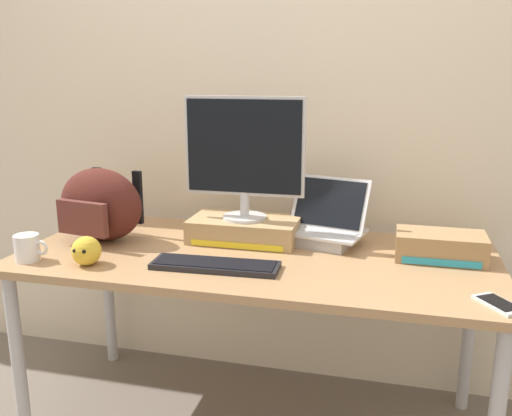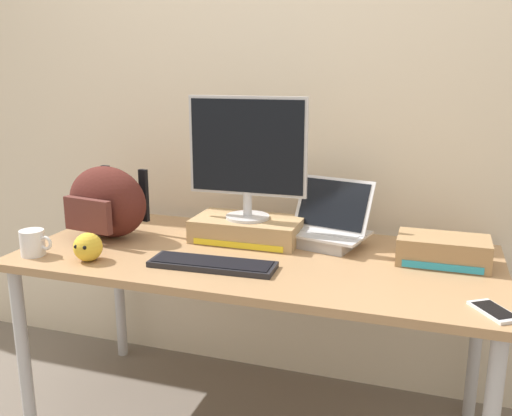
{
  "view_description": "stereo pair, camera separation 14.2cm",
  "coord_description": "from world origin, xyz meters",
  "px_view_note": "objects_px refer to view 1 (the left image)",
  "views": [
    {
      "loc": [
        0.49,
        -1.95,
        1.43
      ],
      "look_at": [
        0.0,
        0.0,
        0.93
      ],
      "focal_mm": 39.01,
      "sensor_mm": 36.0,
      "label": 1
    },
    {
      "loc": [
        0.63,
        -1.91,
        1.43
      ],
      "look_at": [
        0.0,
        0.0,
        0.93
      ],
      "focal_mm": 39.01,
      "sensor_mm": 36.0,
      "label": 2
    }
  ],
  "objects_px": {
    "messenger_backpack": "(100,205)",
    "coffee_mug": "(28,248)",
    "desktop_monitor": "(244,154)",
    "plush_toy": "(86,251)",
    "open_laptop": "(325,231)",
    "toner_box_cyan": "(440,246)",
    "external_keyboard": "(215,265)",
    "toner_box_yellow": "(245,229)",
    "cell_phone": "(499,304)"
  },
  "relations": [
    {
      "from": "external_keyboard",
      "to": "messenger_backpack",
      "type": "xyz_separation_m",
      "value": [
        -0.56,
        0.21,
        0.14
      ]
    },
    {
      "from": "toner_box_yellow",
      "to": "toner_box_cyan",
      "type": "relative_size",
      "value": 1.37
    },
    {
      "from": "desktop_monitor",
      "to": "messenger_backpack",
      "type": "distance_m",
      "value": 0.62
    },
    {
      "from": "desktop_monitor",
      "to": "plush_toy",
      "type": "xyz_separation_m",
      "value": [
        -0.47,
        -0.42,
        -0.3
      ]
    },
    {
      "from": "external_keyboard",
      "to": "toner_box_yellow",
      "type": "bearing_deg",
      "value": 84.99
    },
    {
      "from": "cell_phone",
      "to": "toner_box_cyan",
      "type": "relative_size",
      "value": 0.53
    },
    {
      "from": "external_keyboard",
      "to": "plush_toy",
      "type": "height_order",
      "value": "plush_toy"
    },
    {
      "from": "open_laptop",
      "to": "plush_toy",
      "type": "relative_size",
      "value": 3.37
    },
    {
      "from": "messenger_backpack",
      "to": "plush_toy",
      "type": "xyz_separation_m",
      "value": [
        0.1,
        -0.29,
        -0.1
      ]
    },
    {
      "from": "desktop_monitor",
      "to": "coffee_mug",
      "type": "xyz_separation_m",
      "value": [
        -0.7,
        -0.43,
        -0.31
      ]
    },
    {
      "from": "open_laptop",
      "to": "cell_phone",
      "type": "height_order",
      "value": "open_laptop"
    },
    {
      "from": "plush_toy",
      "to": "coffee_mug",
      "type": "bearing_deg",
      "value": -177.03
    },
    {
      "from": "plush_toy",
      "to": "messenger_backpack",
      "type": "bearing_deg",
      "value": 108.97
    },
    {
      "from": "toner_box_yellow",
      "to": "open_laptop",
      "type": "bearing_deg",
      "value": 7.16
    },
    {
      "from": "toner_box_yellow",
      "to": "desktop_monitor",
      "type": "height_order",
      "value": "desktop_monitor"
    },
    {
      "from": "open_laptop",
      "to": "plush_toy",
      "type": "xyz_separation_m",
      "value": [
        -0.79,
        -0.46,
        0.0
      ]
    },
    {
      "from": "toner_box_yellow",
      "to": "messenger_backpack",
      "type": "height_order",
      "value": "messenger_backpack"
    },
    {
      "from": "open_laptop",
      "to": "external_keyboard",
      "type": "distance_m",
      "value": 0.51
    },
    {
      "from": "coffee_mug",
      "to": "plush_toy",
      "type": "height_order",
      "value": "plush_toy"
    },
    {
      "from": "toner_box_yellow",
      "to": "desktop_monitor",
      "type": "relative_size",
      "value": 0.89
    },
    {
      "from": "desktop_monitor",
      "to": "toner_box_cyan",
      "type": "distance_m",
      "value": 0.82
    },
    {
      "from": "desktop_monitor",
      "to": "open_laptop",
      "type": "height_order",
      "value": "desktop_monitor"
    },
    {
      "from": "messenger_backpack",
      "to": "toner_box_cyan",
      "type": "height_order",
      "value": "messenger_backpack"
    },
    {
      "from": "external_keyboard",
      "to": "messenger_backpack",
      "type": "distance_m",
      "value": 0.61
    },
    {
      "from": "desktop_monitor",
      "to": "open_laptop",
      "type": "distance_m",
      "value": 0.45
    },
    {
      "from": "desktop_monitor",
      "to": "messenger_backpack",
      "type": "height_order",
      "value": "desktop_monitor"
    },
    {
      "from": "toner_box_yellow",
      "to": "cell_phone",
      "type": "xyz_separation_m",
      "value": [
        0.91,
        -0.44,
        -0.04
      ]
    },
    {
      "from": "cell_phone",
      "to": "toner_box_cyan",
      "type": "height_order",
      "value": "toner_box_cyan"
    },
    {
      "from": "toner_box_yellow",
      "to": "external_keyboard",
      "type": "height_order",
      "value": "toner_box_yellow"
    },
    {
      "from": "messenger_backpack",
      "to": "desktop_monitor",
      "type": "bearing_deg",
      "value": 22.39
    },
    {
      "from": "desktop_monitor",
      "to": "cell_phone",
      "type": "xyz_separation_m",
      "value": [
        0.91,
        -0.44,
        -0.35
      ]
    },
    {
      "from": "external_keyboard",
      "to": "plush_toy",
      "type": "distance_m",
      "value": 0.47
    },
    {
      "from": "plush_toy",
      "to": "open_laptop",
      "type": "bearing_deg",
      "value": 30.17
    },
    {
      "from": "toner_box_yellow",
      "to": "desktop_monitor",
      "type": "bearing_deg",
      "value": -88.57
    },
    {
      "from": "messenger_backpack",
      "to": "toner_box_cyan",
      "type": "relative_size",
      "value": 1.25
    },
    {
      "from": "external_keyboard",
      "to": "open_laptop",
      "type": "bearing_deg",
      "value": 45.93
    },
    {
      "from": "desktop_monitor",
      "to": "external_keyboard",
      "type": "relative_size",
      "value": 1.07
    },
    {
      "from": "desktop_monitor",
      "to": "toner_box_cyan",
      "type": "bearing_deg",
      "value": -4.39
    },
    {
      "from": "open_laptop",
      "to": "cell_phone",
      "type": "bearing_deg",
      "value": -25.99
    },
    {
      "from": "open_laptop",
      "to": "toner_box_cyan",
      "type": "relative_size",
      "value": 1.11
    },
    {
      "from": "coffee_mug",
      "to": "desktop_monitor",
      "type": "bearing_deg",
      "value": 31.51
    },
    {
      "from": "open_laptop",
      "to": "external_keyboard",
      "type": "bearing_deg",
      "value": -118.01
    },
    {
      "from": "desktop_monitor",
      "to": "cell_phone",
      "type": "distance_m",
      "value": 1.07
    },
    {
      "from": "toner_box_yellow",
      "to": "messenger_backpack",
      "type": "bearing_deg",
      "value": -166.73
    },
    {
      "from": "messenger_backpack",
      "to": "open_laptop",
      "type": "bearing_deg",
      "value": 20.33
    },
    {
      "from": "open_laptop",
      "to": "desktop_monitor",
      "type": "bearing_deg",
      "value": -159.19
    },
    {
      "from": "messenger_backpack",
      "to": "coffee_mug",
      "type": "bearing_deg",
      "value": -104.97
    },
    {
      "from": "messenger_backpack",
      "to": "coffee_mug",
      "type": "distance_m",
      "value": 0.34
    },
    {
      "from": "desktop_monitor",
      "to": "plush_toy",
      "type": "distance_m",
      "value": 0.7
    },
    {
      "from": "desktop_monitor",
      "to": "external_keyboard",
      "type": "xyz_separation_m",
      "value": [
        -0.01,
        -0.34,
        -0.35
      ]
    }
  ]
}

